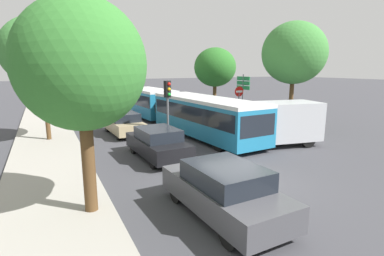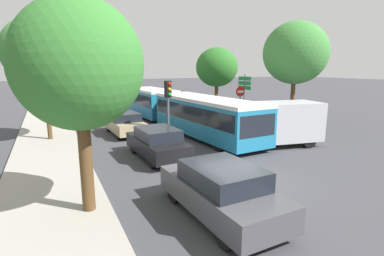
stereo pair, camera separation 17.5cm
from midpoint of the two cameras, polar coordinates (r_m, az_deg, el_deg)
The scene contains 17 objects.
ground_plane at distance 11.23m, azimuth 9.43°, elevation -10.12°, with size 200.00×200.00×0.00m, color #3D3D42.
kerb_strip_left at distance 25.50m, azimuth -25.73°, elevation 1.22°, with size 3.20×43.40×0.14m, color #9E998E.
articulated_bus at distance 20.59m, azimuth -2.28°, elevation 3.83°, with size 3.51×16.13×2.38m.
city_bus_rear at distance 42.19m, azimuth -20.16°, elevation 7.10°, with size 3.07×11.42×2.43m.
queued_car_graphite at distance 8.52m, azimuth 6.15°, elevation -11.72°, with size 2.00×4.38×1.50m.
queued_car_black at distance 13.80m, azimuth -6.24°, elevation -2.82°, with size 1.89×4.13×1.41m.
queued_car_tan at distance 19.04m, azimuth -12.44°, elevation 0.90°, with size 1.85×4.05×1.38m.
queued_car_silver at distance 24.21m, azimuth -15.63°, elevation 3.08°, with size 1.99×4.34×1.49m.
queued_car_white at distance 29.57m, azimuth -17.93°, elevation 4.27°, with size 1.81×3.95×1.35m.
white_van at distance 16.39m, azimuth 16.09°, elevation 0.95°, with size 5.27×2.82×2.31m.
traffic_light at distance 16.44m, azimuth -4.25°, elevation 5.83°, with size 0.38×0.39×3.40m.
no_entry_sign at distance 21.14m, azimuth 9.37°, elevation 5.26°, with size 0.70×0.08×2.82m.
direction_sign_post at distance 22.95m, azimuth 10.18°, elevation 7.45°, with size 0.18×1.40×3.60m.
tree_left_near at distance 8.46m, azimuth -19.53°, elevation 10.62°, with size 3.34×3.34×5.90m.
tree_left_mid at distance 18.37m, azimuth -26.18°, elevation 12.59°, with size 4.09×4.09×6.81m.
tree_right_near at distance 20.21m, azimuth 19.23°, elevation 13.06°, with size 3.98×3.98×6.91m.
tree_right_mid at distance 27.51m, azimuth 4.77°, elevation 11.26°, with size 3.75×3.75×5.86m.
Camera 2 is at (-6.04, -8.52, 4.10)m, focal length 28.00 mm.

